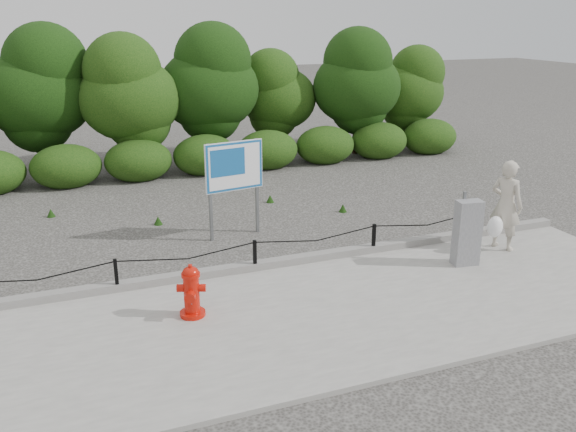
% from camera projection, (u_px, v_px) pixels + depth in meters
% --- Properties ---
extents(ground, '(90.00, 90.00, 0.00)m').
position_uv_depth(ground, '(255.00, 274.00, 11.41)').
color(ground, '#2D2B28').
rests_on(ground, ground).
extents(sidewalk, '(14.00, 4.00, 0.08)m').
position_uv_depth(sidewalk, '(295.00, 320.00, 9.63)').
color(sidewalk, gray).
rests_on(sidewalk, ground).
extents(curb, '(14.00, 0.22, 0.14)m').
position_uv_depth(curb, '(254.00, 266.00, 11.41)').
color(curb, slate).
rests_on(curb, sidewalk).
extents(chain_barrier, '(10.06, 0.06, 0.60)m').
position_uv_depth(chain_barrier, '(255.00, 252.00, 11.27)').
color(chain_barrier, black).
rests_on(chain_barrier, sidewalk).
extents(treeline, '(20.27, 3.63, 4.53)m').
position_uv_depth(treeline, '(141.00, 90.00, 18.30)').
color(treeline, black).
rests_on(treeline, ground).
extents(fire_hydrant, '(0.52, 0.53, 0.87)m').
position_uv_depth(fire_hydrant, '(191.00, 292.00, 9.55)').
color(fire_hydrant, '#BC1207').
rests_on(fire_hydrant, sidewalk).
extents(pedestrian, '(0.85, 0.79, 1.84)m').
position_uv_depth(pedestrian, '(505.00, 206.00, 12.18)').
color(pedestrian, '#B4AB9A').
rests_on(pedestrian, sidewalk).
extents(utility_cabinet, '(0.51, 0.38, 1.39)m').
position_uv_depth(utility_cabinet, '(467.00, 233.00, 11.48)').
color(utility_cabinet, gray).
rests_on(utility_cabinet, sidewalk).
extents(advertising_sign, '(1.31, 0.30, 2.11)m').
position_uv_depth(advertising_sign, '(234.00, 171.00, 12.87)').
color(advertising_sign, slate).
rests_on(advertising_sign, ground).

